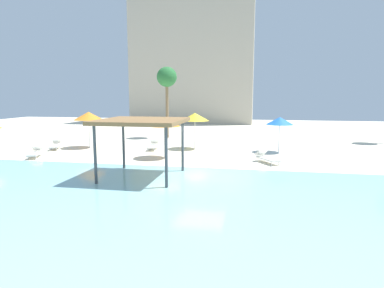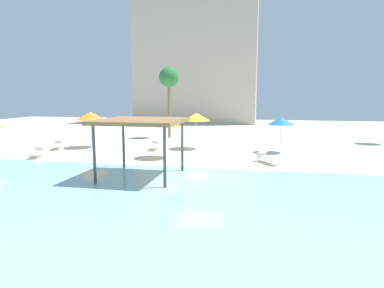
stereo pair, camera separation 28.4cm
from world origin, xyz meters
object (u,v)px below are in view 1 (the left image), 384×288
(beach_umbrella_orange_1, at_px, (164,122))
(beach_umbrella_orange_4, at_px, (89,116))
(lounge_chair_0, at_px, (266,157))
(lounge_chair_3, at_px, (35,152))
(beach_umbrella_blue_0, at_px, (280,121))
(shade_pavilion, at_px, (142,123))
(lounge_chair_1, at_px, (153,145))
(beach_umbrella_yellow_2, at_px, (195,117))
(lounge_chair_2, at_px, (55,145))
(palm_tree_0, at_px, (167,79))

(beach_umbrella_orange_1, relative_size, beach_umbrella_orange_4, 0.95)
(beach_umbrella_orange_1, distance_m, beach_umbrella_orange_4, 7.58)
(lounge_chair_0, height_order, lounge_chair_3, same)
(beach_umbrella_blue_0, distance_m, lounge_chair_3, 16.91)
(beach_umbrella_orange_4, bearing_deg, beach_umbrella_blue_0, 2.52)
(shade_pavilion, xyz_separation_m, lounge_chair_0, (6.19, 4.93, -2.40))
(lounge_chair_1, bearing_deg, lounge_chair_0, 59.76)
(lounge_chair_1, bearing_deg, beach_umbrella_orange_4, -96.26)
(beach_umbrella_yellow_2, xyz_separation_m, lounge_chair_2, (-10.45, -2.18, -2.12))
(lounge_chair_2, height_order, palm_tree_0, palm_tree_0)
(shade_pavilion, relative_size, beach_umbrella_orange_1, 1.52)
(beach_umbrella_orange_1, height_order, beach_umbrella_orange_4, beach_umbrella_orange_4)
(lounge_chair_0, relative_size, lounge_chair_2, 0.97)
(lounge_chair_0, bearing_deg, beach_umbrella_orange_1, -126.09)
(lounge_chair_1, distance_m, palm_tree_0, 8.86)
(shade_pavilion, bearing_deg, beach_umbrella_blue_0, 51.52)
(lounge_chair_0, distance_m, lounge_chair_3, 15.06)
(lounge_chair_3, bearing_deg, beach_umbrella_orange_1, 77.26)
(beach_umbrella_orange_1, relative_size, lounge_chair_3, 1.34)
(beach_umbrella_orange_1, height_order, palm_tree_0, palm_tree_0)
(beach_umbrella_orange_1, distance_m, lounge_chair_1, 4.14)
(beach_umbrella_yellow_2, bearing_deg, beach_umbrella_orange_4, -172.88)
(beach_umbrella_orange_1, xyz_separation_m, lounge_chair_3, (-8.51, -1.40, -2.04))
(shade_pavilion, distance_m, lounge_chair_3, 9.96)
(shade_pavilion, distance_m, beach_umbrella_orange_1, 5.35)
(beach_umbrella_orange_1, relative_size, lounge_chair_0, 1.38)
(beach_umbrella_orange_1, bearing_deg, lounge_chair_2, 168.22)
(shade_pavilion, relative_size, beach_umbrella_yellow_2, 1.47)
(shade_pavilion, xyz_separation_m, lounge_chair_3, (-8.84, 3.93, -2.40))
(beach_umbrella_blue_0, bearing_deg, lounge_chair_1, -176.56)
(lounge_chair_0, distance_m, palm_tree_0, 14.92)
(beach_umbrella_orange_1, bearing_deg, palm_tree_0, 103.99)
(beach_umbrella_blue_0, distance_m, beach_umbrella_orange_1, 8.37)
(beach_umbrella_yellow_2, height_order, lounge_chair_2, beach_umbrella_yellow_2)
(shade_pavilion, height_order, palm_tree_0, palm_tree_0)
(beach_umbrella_yellow_2, relative_size, palm_tree_0, 0.41)
(shade_pavilion, bearing_deg, beach_umbrella_yellow_2, 84.32)
(beach_umbrella_yellow_2, distance_m, palm_tree_0, 7.88)
(shade_pavilion, distance_m, lounge_chair_0, 8.27)
(lounge_chair_3, distance_m, palm_tree_0, 14.08)
(lounge_chair_1, height_order, palm_tree_0, palm_tree_0)
(lounge_chair_1, distance_m, lounge_chair_2, 7.51)
(beach_umbrella_blue_0, relative_size, palm_tree_0, 0.38)
(lounge_chair_3, bearing_deg, palm_tree_0, 130.76)
(lounge_chair_0, height_order, lounge_chair_2, same)
(beach_umbrella_orange_1, relative_size, palm_tree_0, 0.39)
(lounge_chair_0, distance_m, lounge_chair_2, 15.87)
(lounge_chair_2, xyz_separation_m, palm_tree_0, (6.64, 8.30, 5.28))
(beach_umbrella_blue_0, height_order, beach_umbrella_yellow_2, beach_umbrella_yellow_2)
(lounge_chair_0, relative_size, lounge_chair_3, 0.97)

